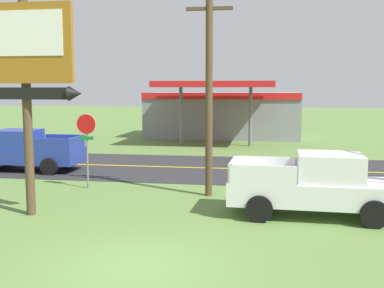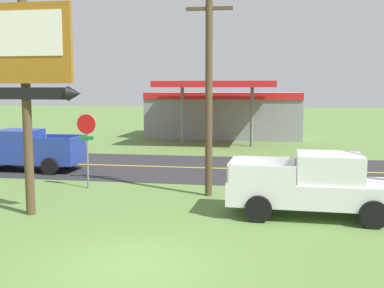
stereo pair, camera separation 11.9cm
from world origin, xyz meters
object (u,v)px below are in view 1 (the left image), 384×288
at_px(motel_sign, 25,64).
at_px(gas_station, 223,113).
at_px(utility_pole, 209,78).
at_px(pickup_white_parked_on_lawn, 316,185).
at_px(stop_sign, 87,137).
at_px(pickup_blue_on_road, 26,151).

distance_m(motel_sign, gas_station, 24.84).
bearing_deg(utility_pole, pickup_white_parked_on_lawn, -31.81).
height_order(motel_sign, gas_station, motel_sign).
xyz_separation_m(utility_pole, gas_station, (-1.47, 20.80, -2.35)).
distance_m(stop_sign, pickup_blue_on_road, 5.69).
distance_m(stop_sign, utility_pole, 5.39).
xyz_separation_m(motel_sign, pickup_blue_on_road, (-4.23, 7.47, -3.68)).
height_order(utility_pole, pickup_white_parked_on_lawn, utility_pole).
relative_size(stop_sign, utility_pole, 0.37).
xyz_separation_m(gas_station, pickup_blue_on_road, (-7.86, -16.96, -0.98)).
bearing_deg(pickup_white_parked_on_lawn, gas_station, 102.44).
bearing_deg(motel_sign, pickup_blue_on_road, 119.51).
distance_m(motel_sign, utility_pole, 6.27).
distance_m(utility_pole, gas_station, 20.98).
bearing_deg(pickup_blue_on_road, gas_station, 65.13).
height_order(utility_pole, pickup_blue_on_road, utility_pole).
relative_size(motel_sign, stop_sign, 2.28).
relative_size(pickup_white_parked_on_lawn, pickup_blue_on_road, 1.01).
bearing_deg(stop_sign, gas_station, 80.50).
relative_size(utility_pole, pickup_white_parked_on_lawn, 1.53).
bearing_deg(pickup_white_parked_on_lawn, pickup_blue_on_road, 154.82).
relative_size(gas_station, pickup_blue_on_road, 2.31).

